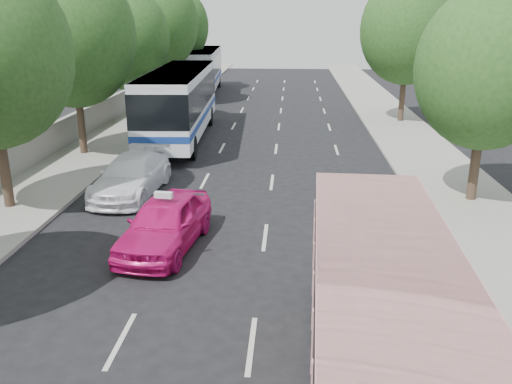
# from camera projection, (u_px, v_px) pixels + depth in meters

# --- Properties ---
(ground) EXTENTS (120.00, 120.00, 0.00)m
(ground) POSITION_uv_depth(u_px,v_px,m) (218.00, 298.00, 13.75)
(ground) COLOR black
(ground) RESTS_ON ground
(sidewalk_left) EXTENTS (4.00, 90.00, 0.15)m
(sidewalk_left) POSITION_uv_depth(u_px,v_px,m) (123.00, 130.00, 33.20)
(sidewalk_left) COLOR #9E998E
(sidewalk_left) RESTS_ON ground
(sidewalk_right) EXTENTS (4.00, 90.00, 0.12)m
(sidewalk_right) POSITION_uv_depth(u_px,v_px,m) (404.00, 134.00, 32.15)
(sidewalk_right) COLOR #9E998E
(sidewalk_right) RESTS_ON ground
(low_wall) EXTENTS (0.30, 90.00, 1.50)m
(low_wall) POSITION_uv_depth(u_px,v_px,m) (93.00, 116.00, 33.05)
(low_wall) COLOR #9E998E
(low_wall) RESTS_ON sidewalk_left
(tree_left_c) EXTENTS (6.00, 6.00, 9.35)m
(tree_left_c) POSITION_uv_depth(u_px,v_px,m) (73.00, 30.00, 25.57)
(tree_left_c) COLOR #38281E
(tree_left_c) RESTS_ON ground
(tree_left_d) EXTENTS (5.52, 5.52, 8.60)m
(tree_left_d) POSITION_uv_depth(u_px,v_px,m) (125.00, 34.00, 33.29)
(tree_left_d) COLOR #38281E
(tree_left_d) RESTS_ON ground
(tree_left_e) EXTENTS (6.30, 6.30, 9.82)m
(tree_left_e) POSITION_uv_depth(u_px,v_px,m) (157.00, 19.00, 40.62)
(tree_left_e) COLOR #38281E
(tree_left_e) RESTS_ON ground
(tree_left_f) EXTENTS (5.88, 5.88, 9.16)m
(tree_left_f) POSITION_uv_depth(u_px,v_px,m) (177.00, 24.00, 48.34)
(tree_left_f) COLOR #38281E
(tree_left_f) RESTS_ON ground
(tree_right_near) EXTENTS (5.10, 5.10, 7.95)m
(tree_right_near) POSITION_uv_depth(u_px,v_px,m) (491.00, 63.00, 19.10)
(tree_right_near) COLOR #38281E
(tree_right_near) RESTS_ON ground
(tree_right_far) EXTENTS (6.00, 6.00, 9.35)m
(tree_right_far) POSITION_uv_depth(u_px,v_px,m) (410.00, 26.00, 33.95)
(tree_right_far) COLOR #38281E
(tree_right_far) RESTS_ON ground
(pink_bus) EXTENTS (2.89, 9.82, 3.10)m
(pink_bus) POSITION_uv_depth(u_px,v_px,m) (386.00, 321.00, 9.14)
(pink_bus) COLOR pink
(pink_bus) RESTS_ON ground
(pink_taxi) EXTENTS (2.52, 4.97, 1.62)m
(pink_taxi) POSITION_uv_depth(u_px,v_px,m) (165.00, 223.00, 16.46)
(pink_taxi) COLOR #D0126D
(pink_taxi) RESTS_ON ground
(white_pickup) EXTENTS (2.48, 5.37, 1.52)m
(white_pickup) POSITION_uv_depth(u_px,v_px,m) (131.00, 176.00, 21.42)
(white_pickup) COLOR white
(white_pickup) RESTS_ON ground
(tour_coach_front) EXTENTS (3.44, 13.14, 3.90)m
(tour_coach_front) POSITION_uv_depth(u_px,v_px,m) (180.00, 98.00, 30.35)
(tour_coach_front) COLOR white
(tour_coach_front) RESTS_ON ground
(tour_coach_rear) EXTENTS (3.63, 12.88, 3.81)m
(tour_coach_rear) POSITION_uv_depth(u_px,v_px,m) (202.00, 67.00, 48.50)
(tour_coach_rear) COLOR silver
(tour_coach_rear) RESTS_ON ground
(taxi_roof_sign) EXTENTS (0.57, 0.25, 0.18)m
(taxi_roof_sign) POSITION_uv_depth(u_px,v_px,m) (164.00, 195.00, 16.18)
(taxi_roof_sign) COLOR silver
(taxi_roof_sign) RESTS_ON pink_taxi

